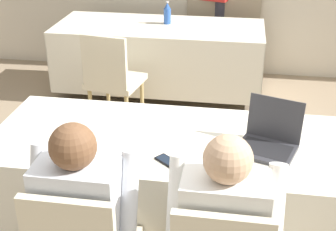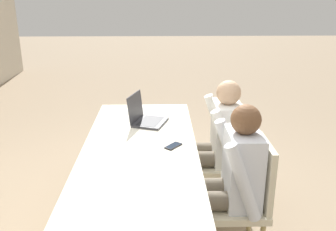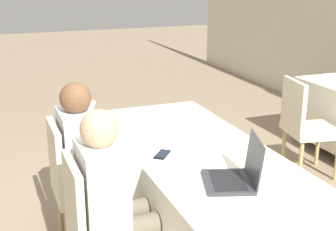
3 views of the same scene
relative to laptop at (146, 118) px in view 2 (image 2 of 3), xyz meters
name	(u,v)px [view 2 (image 2 of 3)]	position (x,y,z in m)	size (l,w,h in m)	color
ground_plane	(142,229)	(-0.52, 0.03, -0.78)	(24.00, 24.00, 0.00)	gray
conference_table_near	(140,167)	(-0.52, 0.03, -0.22)	(2.10, 0.86, 0.73)	silver
laptop	(146,118)	(0.00, 0.00, 0.00)	(0.37, 0.36, 0.26)	#333338
cell_phone	(173,146)	(-0.51, -0.22, -0.04)	(0.15, 0.14, 0.01)	black
paper_beside_laptop	(144,161)	(-0.76, -0.01, -0.05)	(0.27, 0.33, 0.00)	white
chair_near_left	(244,196)	(-0.84, -0.70, -0.28)	(0.44, 0.44, 0.90)	tan
chair_near_right	(228,156)	(-0.20, -0.70, -0.28)	(0.44, 0.44, 0.90)	tan
person_checkered_shirt	(231,175)	(-0.84, -0.60, -0.12)	(0.50, 0.52, 1.16)	#665B4C
person_white_shirt	(217,139)	(-0.20, -0.60, -0.12)	(0.50, 0.52, 1.16)	#665B4C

